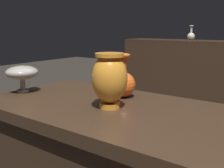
# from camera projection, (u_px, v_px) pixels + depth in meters

# --- Properties ---
(vase_centerpiece) EXTENTS (0.15, 0.15, 0.23)m
(vase_centerpiece) POSITION_uv_depth(u_px,v_px,m) (110.00, 78.00, 1.13)
(vase_centerpiece) COLOR orange
(vase_centerpiece) RESTS_ON display_plinth
(vase_tall_behind) EXTENTS (0.12, 0.12, 0.21)m
(vase_tall_behind) POSITION_uv_depth(u_px,v_px,m) (123.00, 83.00, 1.32)
(vase_tall_behind) COLOR #E55B1E
(vase_tall_behind) RESTS_ON display_plinth
(vase_left_accent) EXTENTS (0.17, 0.17, 0.14)m
(vase_left_accent) POSITION_uv_depth(u_px,v_px,m) (22.00, 73.00, 1.42)
(vase_left_accent) COLOR gray
(vase_left_accent) RESTS_ON display_plinth
(shelf_vase_left) EXTENTS (0.09, 0.09, 0.17)m
(shelf_vase_left) POSITION_uv_depth(u_px,v_px,m) (191.00, 36.00, 3.17)
(shelf_vase_left) COLOR silver
(shelf_vase_left) RESTS_ON back_display_shelf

